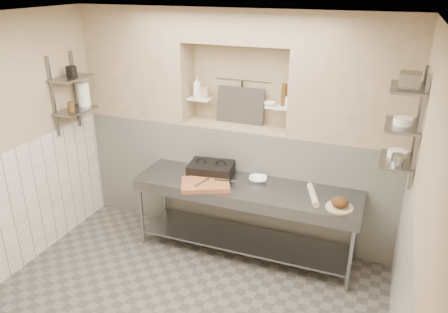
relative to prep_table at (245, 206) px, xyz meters
The scene contains 46 objects.
ceiling 2.52m from the prep_table, 104.55° to the right, with size 4.00×3.90×0.10m, color silver.
wall_right 2.24m from the prep_table, 34.17° to the right, with size 0.10×3.90×2.80m, color tan.
wall_back 1.16m from the prep_table, 110.60° to the left, with size 4.00×0.10×2.80m, color tan.
backwall_lower 0.65m from the prep_table, 118.45° to the left, with size 4.00×0.40×1.40m, color white.
alcove_sill 1.00m from the prep_table, 118.45° to the left, with size 1.30×0.40×0.02m, color tan.
backwall_pillar_left 2.26m from the prep_table, 160.85° to the left, with size 1.35×0.40×1.40m, color tan.
backwall_pillar_right 1.87m from the prep_table, 29.11° to the left, with size 1.35×0.40×1.40m, color tan.
backwall_header 2.06m from the prep_table, 118.45° to the left, with size 1.30×0.40×0.40m, color tan.
wainscot_left 2.58m from the prep_table, 152.75° to the right, with size 0.02×3.90×1.40m, color white.
wainscot_right 2.06m from the prep_table, 35.11° to the right, with size 0.02×3.90×1.40m, color white.
alcove_shelf_left 1.45m from the prep_table, 144.92° to the left, with size 0.28×0.16×0.03m, color white.
alcove_shelf_right 1.22m from the prep_table, 71.20° to the left, with size 0.28×0.16×0.03m, color white.
utensil_rail 1.53m from the prep_table, 112.62° to the left, with size 0.02×0.02×0.70m, color gray.
hanging_steel 1.38m from the prep_table, 113.19° to the left, with size 0.02×0.02×0.30m, color black.
splash_panel 1.24m from the prep_table, 114.73° to the left, with size 0.60×0.02×0.45m, color #383330.
shelf_rail_left_a 2.56m from the prep_table, behind, with size 0.03×0.03×0.95m, color slate.
shelf_rail_left_b 2.58m from the prep_table, behind, with size 0.03×0.03×0.95m, color slate.
wall_shelf_left_lower 2.35m from the prep_table, behind, with size 0.30×0.50×0.03m, color slate.
wall_shelf_left_upper 2.54m from the prep_table, behind, with size 0.30×0.50×0.03m, color slate.
shelf_rail_right_a 2.06m from the prep_table, ahead, with size 0.03×0.03×1.05m, color slate.
shelf_rail_right_b 2.09m from the prep_table, 11.30° to the right, with size 0.03×0.03×1.05m, color slate.
wall_shelf_right_lower 1.76m from the prep_table, ahead, with size 0.30×0.50×0.03m, color slate.
wall_shelf_right_mid 1.96m from the prep_table, ahead, with size 0.30×0.50×0.03m, color slate.
wall_shelf_right_upper 2.19m from the prep_table, ahead, with size 0.30×0.50×0.03m, color slate.
prep_table is the anchor object (origin of this frame).
panini_press 0.61m from the prep_table, 163.27° to the left, with size 0.57×0.45×0.14m.
cutting_board 0.54m from the prep_table, 158.12° to the right, with size 0.54×0.38×0.05m, color brown.
knife_blade 0.38m from the prep_table, 168.62° to the right, with size 0.28×0.03×0.01m, color gray.
tongs 0.59m from the prep_table, 156.21° to the right, with size 0.02×0.02×0.25m, color gray.
mixing_bowl 0.34m from the prep_table, 61.26° to the left, with size 0.21×0.21×0.05m, color white.
rolling_pin 0.82m from the prep_table, ahead, with size 0.07×0.07×0.46m, color beige.
bread_board 1.10m from the prep_table, ahead, with size 0.28×0.28×0.02m, color beige.
bread_loaf 1.12m from the prep_table, ahead, with size 0.18×0.18×0.11m, color #4C2D19.
bottle_soap 1.56m from the prep_table, 146.73° to the left, with size 0.10×0.10×0.27m, color white.
jar_alcove 1.48m from the prep_table, 141.45° to the left, with size 0.09×0.09×0.13m, color tan.
bowl_alcove 1.22m from the prep_table, 79.97° to the left, with size 0.13×0.13×0.04m, color white.
condiment_a 1.35m from the prep_table, 68.15° to the left, with size 0.06×0.06×0.22m, color #4C3113.
condiment_b 1.36m from the prep_table, 67.55° to the left, with size 0.06×0.06×0.26m, color #4C3113.
condiment_c 1.31m from the prep_table, 63.85° to the left, with size 0.07×0.07×0.11m, color white.
jug_left 2.42m from the prep_table, behind, with size 0.15×0.15×0.29m, color white.
jar_left 2.39m from the prep_table, behind, with size 0.08×0.08×0.12m, color #4C3113.
box_left_upper 2.58m from the prep_table, behind, with size 0.09×0.09×0.13m, color black.
bowl_right 1.78m from the prep_table, ahead, with size 0.18×0.18×0.06m, color white.
canister_right 1.81m from the prep_table, 10.40° to the right, with size 0.11×0.11×0.11m, color gray.
bowl_right_mid 1.98m from the prep_table, ahead, with size 0.17×0.17×0.06m, color white.
basket_right 2.25m from the prep_table, ahead, with size 0.17×0.21×0.13m, color gray.
Camera 1 is at (1.69, -3.06, 3.11)m, focal length 35.00 mm.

